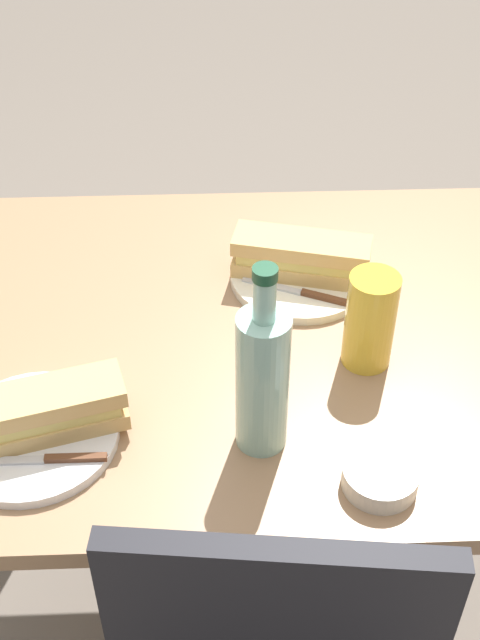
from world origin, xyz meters
TOP-DOWN VIEW (x-y plane):
  - ground_plane at (0.00, 0.00)m, footprint 8.00×8.00m
  - dining_table at (0.00, 0.00)m, footprint 0.98×0.78m
  - plate_near at (0.28, 0.21)m, footprint 0.23×0.23m
  - baguette_sandwich_near at (0.28, 0.21)m, footprint 0.26×0.14m
  - knife_near at (0.26, 0.26)m, footprint 0.18×0.01m
  - plate_far at (-0.10, -0.12)m, footprint 0.23×0.23m
  - baguette_sandwich_far at (-0.10, -0.12)m, footprint 0.23×0.12m
  - knife_far at (-0.10, -0.07)m, footprint 0.17×0.08m
  - water_bottle at (-0.02, 0.22)m, footprint 0.07×0.07m
  - beer_glass at (-0.18, 0.07)m, footprint 0.07×0.07m
  - olive_bowl at (-0.17, 0.30)m, footprint 0.10×0.10m

SIDE VIEW (x-z plane):
  - ground_plane at x=0.00m, z-range 0.00..0.00m
  - dining_table at x=0.00m, z-range 0.24..0.97m
  - plate_near at x=0.28m, z-range 0.73..0.75m
  - plate_far at x=-0.10m, z-range 0.73..0.75m
  - olive_bowl at x=-0.17m, z-range 0.73..0.76m
  - knife_near at x=0.26m, z-range 0.75..0.75m
  - knife_far at x=-0.10m, z-range 0.75..0.75m
  - baguette_sandwich_near at x=0.28m, z-range 0.75..0.82m
  - baguette_sandwich_far at x=-0.10m, z-range 0.75..0.82m
  - beer_glass at x=-0.18m, z-range 0.73..0.88m
  - water_bottle at x=-0.02m, z-range 0.70..0.99m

